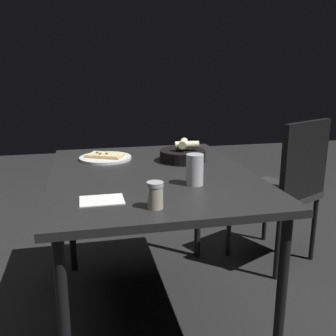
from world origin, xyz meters
TOP-DOWN VIEW (x-y plane):
  - ground at (0.00, 0.00)m, footprint 8.00×8.00m
  - dining_table at (0.00, 0.00)m, footprint 0.92×1.19m
  - pizza_plate at (0.19, -0.31)m, footprint 0.27×0.27m
  - bread_basket at (-0.20, -0.18)m, footprint 0.24×0.24m
  - beer_glass at (-0.14, 0.23)m, footprint 0.07×0.07m
  - pepper_shaker at (0.07, 0.46)m, footprint 0.06×0.06m
  - napkin at (0.25, 0.35)m, footprint 0.16×0.12m
  - chair_near at (-0.89, -0.34)m, footprint 0.59×0.59m

SIDE VIEW (x-z plane):
  - ground at x=0.00m, z-range 0.00..0.00m
  - chair_near at x=-0.89m, z-range 0.07..0.99m
  - dining_table at x=0.00m, z-range 0.31..1.06m
  - napkin at x=0.25m, z-range 0.75..0.75m
  - pizza_plate at x=0.19m, z-range 0.74..0.78m
  - bread_basket at x=-0.20m, z-range 0.72..0.84m
  - pepper_shaker at x=0.07m, z-range 0.74..0.84m
  - beer_glass at x=-0.14m, z-range 0.74..0.87m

